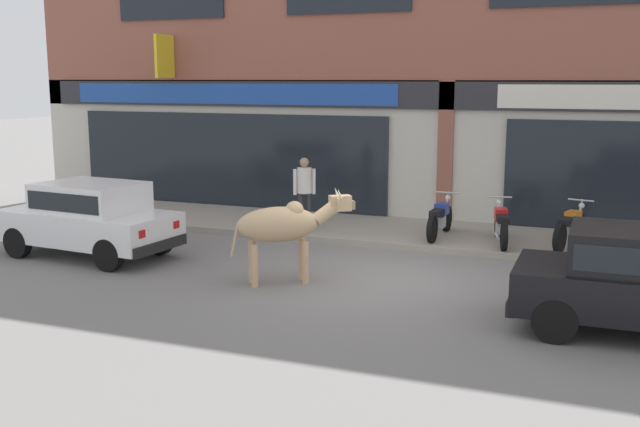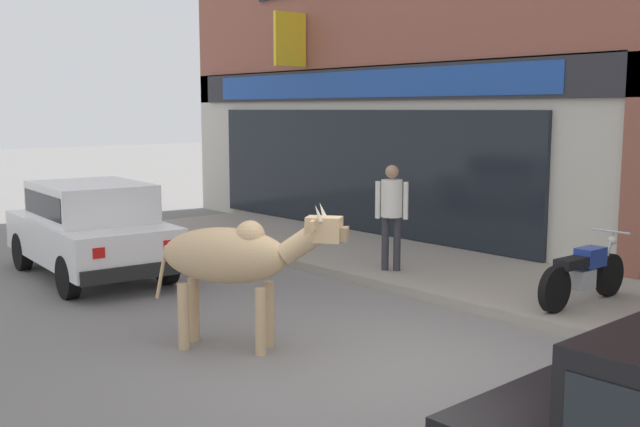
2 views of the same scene
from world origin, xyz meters
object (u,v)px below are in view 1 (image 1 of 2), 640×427
object	(u,v)px
motorcycle_1	(501,225)
motorcycle_2	(570,228)
motorcycle_0	(440,219)
car_1	(89,216)
pedestrian	(304,186)
cow	(284,225)

from	to	relation	value
motorcycle_1	motorcycle_2	size ratio (longest dim) A/B	1.00
motorcycle_1	motorcycle_0	bearing A→B (deg)	171.29
car_1	pedestrian	world-z (taller)	pedestrian
pedestrian	motorcycle_0	bearing A→B (deg)	7.46
car_1	motorcycle_0	bearing A→B (deg)	31.54
motorcycle_2	pedestrian	distance (m)	5.61
motorcycle_0	motorcycle_2	distance (m)	2.62
cow	motorcycle_0	size ratio (longest dim) A/B	1.02
cow	car_1	distance (m)	4.34
motorcycle_0	pedestrian	distance (m)	3.03
cow	motorcycle_0	xyz separation A→B (m)	(1.76, 4.06, -0.48)
car_1	motorcycle_0	distance (m)	7.14
car_1	motorcycle_2	size ratio (longest dim) A/B	2.09
motorcycle_0	motorcycle_2	bearing A→B (deg)	0.14
car_1	motorcycle_0	xyz separation A→B (m)	(6.08, 3.73, -0.29)
cow	pedestrian	size ratio (longest dim) A/B	1.15
cow	motorcycle_1	xyz separation A→B (m)	(3.05, 3.86, -0.48)
car_1	motorcycle_1	distance (m)	8.18
cow	motorcycle_2	xyz separation A→B (m)	(4.38, 4.07, -0.48)
cow	motorcycle_0	distance (m)	4.45
car_1	motorcycle_1	bearing A→B (deg)	25.59
motorcycle_2	pedestrian	bearing A→B (deg)	-175.97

